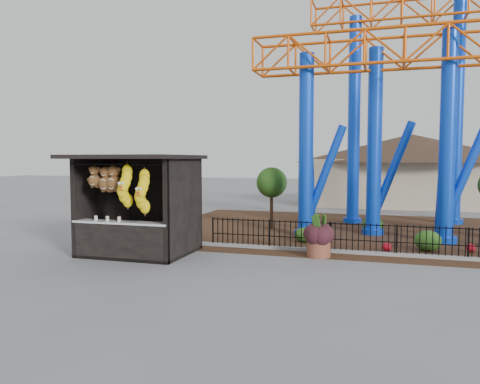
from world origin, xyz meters
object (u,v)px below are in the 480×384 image
(terracotta_planter, at_px, (319,247))
(potted_plant, at_px, (316,242))
(prize_booth, at_px, (136,206))
(roller_coaster, at_px, (405,73))

(terracotta_planter, bearing_deg, potted_plant, 124.79)
(prize_booth, relative_size, roller_coaster, 0.32)
(roller_coaster, xyz_separation_m, terracotta_planter, (-2.60, -5.97, -6.15))
(terracotta_planter, bearing_deg, roller_coaster, 66.49)
(prize_booth, relative_size, potted_plant, 3.95)
(roller_coaster, distance_m, terracotta_planter, 8.95)
(roller_coaster, bearing_deg, potted_plant, -115.02)
(terracotta_planter, distance_m, potted_plant, 0.25)
(potted_plant, bearing_deg, roller_coaster, 80.88)
(prize_booth, bearing_deg, roller_coaster, 42.09)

